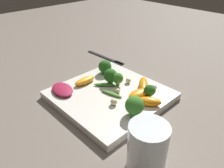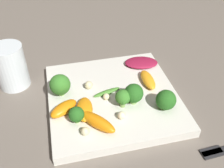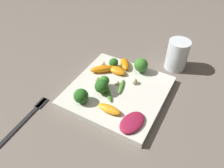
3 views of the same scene
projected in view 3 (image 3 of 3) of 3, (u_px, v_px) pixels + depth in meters
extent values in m
plane|color=#6B6056|center=(118.00, 94.00, 0.65)|extent=(2.40, 2.40, 0.00)
cube|color=silver|center=(118.00, 92.00, 0.65)|extent=(0.27, 0.27, 0.02)
cylinder|color=white|center=(177.00, 55.00, 0.71)|extent=(0.07, 0.07, 0.10)
cube|color=#262628|center=(24.00, 120.00, 0.58)|extent=(0.02, 0.18, 0.01)
cube|color=#262628|center=(41.00, 103.00, 0.62)|extent=(0.02, 0.04, 0.01)
ellipsoid|color=maroon|center=(132.00, 122.00, 0.55)|extent=(0.07, 0.09, 0.01)
ellipsoid|color=orange|center=(116.00, 70.00, 0.69)|extent=(0.07, 0.04, 0.02)
ellipsoid|color=orange|center=(103.00, 69.00, 0.69)|extent=(0.08, 0.07, 0.02)
ellipsoid|color=orange|center=(109.00, 109.00, 0.57)|extent=(0.07, 0.03, 0.02)
ellipsoid|color=orange|center=(125.00, 64.00, 0.71)|extent=(0.06, 0.07, 0.02)
cylinder|color=#84AD5B|center=(140.00, 70.00, 0.69)|extent=(0.01, 0.01, 0.01)
sphere|color=#387A28|center=(141.00, 65.00, 0.68)|extent=(0.04, 0.04, 0.04)
cylinder|color=#7A9E51|center=(114.00, 66.00, 0.71)|extent=(0.01, 0.01, 0.01)
sphere|color=#26601E|center=(114.00, 63.00, 0.70)|extent=(0.03, 0.03, 0.03)
cylinder|color=#7A9E51|center=(104.00, 85.00, 0.64)|extent=(0.01, 0.01, 0.02)
sphere|color=#387A28|center=(104.00, 81.00, 0.63)|extent=(0.03, 0.03, 0.03)
cylinder|color=#84AD5B|center=(102.00, 91.00, 0.63)|extent=(0.01, 0.01, 0.01)
sphere|color=#26601E|center=(101.00, 86.00, 0.61)|extent=(0.04, 0.04, 0.04)
cylinder|color=#7A9E51|center=(82.00, 100.00, 0.60)|extent=(0.01, 0.01, 0.01)
sphere|color=#26601E|center=(81.00, 96.00, 0.59)|extent=(0.04, 0.04, 0.04)
ellipsoid|color=#3D7528|center=(109.00, 94.00, 0.62)|extent=(0.05, 0.05, 0.01)
ellipsoid|color=#47842D|center=(121.00, 86.00, 0.64)|extent=(0.03, 0.06, 0.01)
sphere|color=beige|center=(134.00, 81.00, 0.65)|extent=(0.02, 0.02, 0.02)
sphere|color=beige|center=(96.00, 80.00, 0.66)|extent=(0.02, 0.02, 0.02)
sphere|color=beige|center=(103.00, 64.00, 0.72)|extent=(0.02, 0.02, 0.02)
sphere|color=beige|center=(117.00, 83.00, 0.65)|extent=(0.01, 0.01, 0.01)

